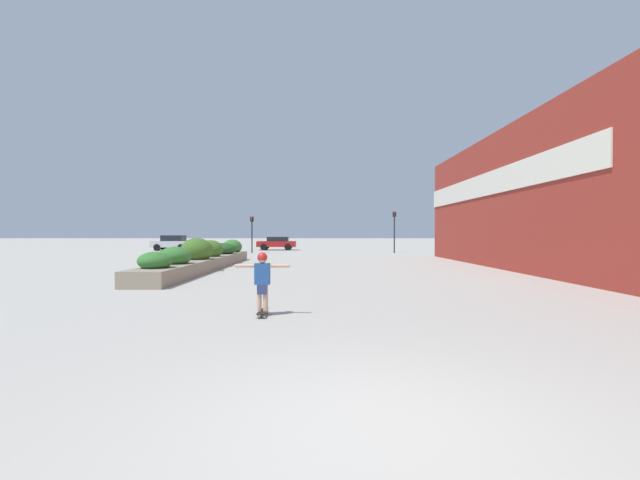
{
  "coord_description": "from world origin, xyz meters",
  "views": [
    {
      "loc": [
        -0.56,
        -3.86,
        1.75
      ],
      "look_at": [
        -0.57,
        10.31,
        1.53
      ],
      "focal_mm": 24.0,
      "sensor_mm": 36.0,
      "label": 1
    }
  ],
  "objects_px": {
    "traffic_light_left": "(252,228)",
    "skateboarder": "(263,276)",
    "car_leftmost": "(173,243)",
    "skateboard": "(263,312)",
    "traffic_light_right": "(395,225)",
    "car_center_left": "(277,243)"
  },
  "relations": [
    {
      "from": "traffic_light_left",
      "to": "skateboarder",
      "type": "bearing_deg",
      "value": -80.51
    },
    {
      "from": "skateboarder",
      "to": "car_center_left",
      "type": "relative_size",
      "value": 0.31
    },
    {
      "from": "skateboarder",
      "to": "car_leftmost",
      "type": "distance_m",
      "value": 37.33
    },
    {
      "from": "car_leftmost",
      "to": "car_center_left",
      "type": "height_order",
      "value": "car_leftmost"
    },
    {
      "from": "car_center_left",
      "to": "skateboarder",
      "type": "bearing_deg",
      "value": -174.73
    },
    {
      "from": "skateboard",
      "to": "traffic_light_right",
      "type": "xyz_separation_m",
      "value": [
        7.86,
        29.06,
        2.43
      ]
    },
    {
      "from": "car_leftmost",
      "to": "car_center_left",
      "type": "relative_size",
      "value": 0.96
    },
    {
      "from": "car_leftmost",
      "to": "traffic_light_left",
      "type": "height_order",
      "value": "traffic_light_left"
    },
    {
      "from": "skateboard",
      "to": "car_center_left",
      "type": "xyz_separation_m",
      "value": [
        -3.32,
        35.96,
        0.68
      ]
    },
    {
      "from": "car_center_left",
      "to": "skateboard",
      "type": "bearing_deg",
      "value": -174.73
    },
    {
      "from": "skateboard",
      "to": "car_leftmost",
      "type": "xyz_separation_m",
      "value": [
        -13.88,
        34.65,
        0.74
      ]
    },
    {
      "from": "skateboard",
      "to": "car_leftmost",
      "type": "distance_m",
      "value": 37.33
    },
    {
      "from": "car_center_left",
      "to": "traffic_light_right",
      "type": "relative_size",
      "value": 1.09
    },
    {
      "from": "traffic_light_left",
      "to": "car_center_left",
      "type": "bearing_deg",
      "value": 78.18
    },
    {
      "from": "car_leftmost",
      "to": "traffic_light_right",
      "type": "height_order",
      "value": "traffic_light_right"
    },
    {
      "from": "traffic_light_left",
      "to": "traffic_light_right",
      "type": "relative_size",
      "value": 0.88
    },
    {
      "from": "car_center_left",
      "to": "car_leftmost",
      "type": "bearing_deg",
      "value": 97.09
    },
    {
      "from": "car_leftmost",
      "to": "skateboard",
      "type": "bearing_deg",
      "value": -158.17
    },
    {
      "from": "skateboard",
      "to": "car_center_left",
      "type": "distance_m",
      "value": 36.12
    },
    {
      "from": "car_leftmost",
      "to": "traffic_light_left",
      "type": "distance_m",
      "value": 10.88
    },
    {
      "from": "skateboard",
      "to": "skateboarder",
      "type": "relative_size",
      "value": 0.58
    },
    {
      "from": "skateboard",
      "to": "traffic_light_right",
      "type": "bearing_deg",
      "value": 74.83
    }
  ]
}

